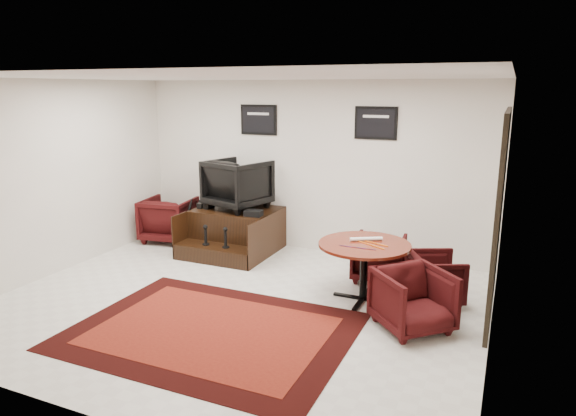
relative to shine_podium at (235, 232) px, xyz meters
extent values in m
plane|color=silver|center=(1.08, -1.90, -0.32)|extent=(6.00, 6.00, 0.00)
cube|color=silver|center=(1.08, 0.60, 1.08)|extent=(6.00, 0.02, 2.80)
cube|color=silver|center=(1.08, -4.40, 1.08)|extent=(6.00, 0.02, 2.80)
cube|color=silver|center=(-1.92, -1.90, 1.08)|extent=(0.02, 5.00, 2.80)
cube|color=silver|center=(4.08, -1.90, 1.08)|extent=(0.02, 5.00, 2.80)
cube|color=white|center=(1.08, -1.90, 2.48)|extent=(6.00, 5.00, 0.02)
cube|color=black|center=(4.05, -1.20, 0.98)|extent=(0.05, 1.90, 2.30)
cube|color=black|center=(4.04, -1.20, 0.98)|extent=(0.02, 1.72, 2.12)
cube|color=black|center=(4.05, -1.20, 0.98)|extent=(0.03, 0.05, 2.12)
cube|color=black|center=(0.18, 0.58, 1.83)|extent=(0.66, 0.03, 0.50)
cube|color=black|center=(0.18, 0.56, 1.83)|extent=(0.58, 0.01, 0.42)
cube|color=silver|center=(0.18, 0.55, 1.93)|extent=(0.40, 0.00, 0.04)
cube|color=black|center=(2.18, 0.58, 1.83)|extent=(0.66, 0.03, 0.50)
cube|color=black|center=(2.18, 0.56, 1.83)|extent=(0.58, 0.01, 0.42)
cube|color=silver|center=(2.18, 0.55, 1.93)|extent=(0.40, 0.00, 0.04)
cube|color=black|center=(1.21, -2.68, -0.32)|extent=(3.08, 2.31, 0.01)
cube|color=#60130D|center=(1.21, -2.68, -0.31)|extent=(2.53, 1.76, 0.01)
cube|color=black|center=(0.00, 0.09, 0.03)|extent=(1.35, 1.00, 0.70)
cube|color=black|center=(0.00, -0.61, -0.20)|extent=(1.35, 0.40, 0.25)
cube|color=black|center=(-0.67, -0.11, 0.03)|extent=(0.02, 1.40, 0.70)
cube|color=black|center=(0.67, -0.11, 0.03)|extent=(0.02, 1.40, 0.70)
cylinder|color=black|center=(-0.18, -0.61, -0.06)|extent=(0.11, 0.11, 0.02)
cylinder|color=black|center=(-0.18, -0.61, 0.07)|extent=(0.04, 0.04, 0.24)
sphere|color=black|center=(-0.18, -0.61, 0.22)|extent=(0.07, 0.07, 0.07)
cylinder|color=black|center=(0.18, -0.61, -0.06)|extent=(0.11, 0.11, 0.02)
cylinder|color=black|center=(0.18, -0.61, 0.07)|extent=(0.04, 0.04, 0.24)
sphere|color=black|center=(0.18, -0.61, 0.22)|extent=(0.07, 0.07, 0.07)
imported|color=black|center=(0.00, 0.14, 0.83)|extent=(1.08, 1.04, 0.91)
cube|color=black|center=(-0.58, -0.05, 0.42)|extent=(0.10, 0.25, 0.09)
cube|color=black|center=(-0.46, -0.04, 0.42)|extent=(0.10, 0.25, 0.09)
cube|color=black|center=(0.48, -0.24, 0.42)|extent=(0.29, 0.21, 0.09)
imported|color=black|center=(-1.36, 0.05, 0.10)|extent=(0.95, 0.90, 0.86)
cylinder|color=#4F120B|center=(2.53, -1.14, 0.42)|extent=(1.17, 1.17, 0.04)
cylinder|color=black|center=(2.53, -1.14, 0.06)|extent=(0.09, 0.09, 0.69)
cube|color=black|center=(2.53, -1.14, -0.31)|extent=(0.78, 0.06, 0.03)
cube|color=black|center=(2.53, -1.14, -0.31)|extent=(0.06, 0.78, 0.03)
imported|color=black|center=(2.53, -0.34, 0.03)|extent=(0.74, 0.70, 0.71)
imported|color=black|center=(3.35, -0.83, 0.02)|extent=(0.85, 0.87, 0.69)
imported|color=black|center=(3.26, -1.71, 0.06)|extent=(1.02, 1.02, 0.77)
cylinder|color=white|center=(2.51, -1.03, 0.46)|extent=(0.39, 0.25, 0.05)
cylinder|color=orange|center=(2.62, -1.19, 0.44)|extent=(0.40, 0.22, 0.01)
cylinder|color=orange|center=(2.62, -1.09, 0.44)|extent=(0.43, 0.17, 0.01)
cylinder|color=#4C1933|center=(2.32, -1.36, 0.44)|extent=(0.10, 0.01, 0.01)
cylinder|color=#4C1933|center=(2.38, -1.36, 0.44)|extent=(0.10, 0.01, 0.01)
cylinder|color=#4C1933|center=(2.44, -1.36, 0.44)|extent=(0.10, 0.01, 0.01)
cylinder|color=#4C1933|center=(2.50, -1.36, 0.44)|extent=(0.10, 0.01, 0.01)
cylinder|color=#4C1933|center=(2.56, -1.36, 0.44)|extent=(0.10, 0.01, 0.01)
cylinder|color=#4C1933|center=(2.62, -1.36, 0.44)|extent=(0.10, 0.01, 0.01)
cylinder|color=#4C1933|center=(2.68, -1.36, 0.44)|extent=(0.10, 0.01, 0.01)
camera|label=1|loc=(4.12, -7.20, 2.36)|focal=32.00mm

